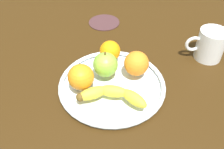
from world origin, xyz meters
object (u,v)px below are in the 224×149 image
fruit_bowl (112,85)px  orange_back_left (81,77)px  apple (105,65)px  ambient_coaster (104,22)px  orange_front_left (136,63)px  ambient_mug (210,45)px  banana (112,94)px  orange_center (112,51)px

fruit_bowl → orange_back_left: (8.05, 0.98, 4.32)cm
apple → ambient_coaster: apple is taller
fruit_bowl → orange_front_left: size_ratio=4.25×
orange_front_left → orange_back_left: same height
orange_front_left → ambient_mug: size_ratio=0.57×
orange_back_left → ambient_coaster: orange_back_left is taller
orange_front_left → orange_back_left: bearing=17.1°
banana → apple: bearing=-68.7°
apple → ambient_coaster: (-0.58, -30.35, -4.92)cm
fruit_bowl → apple: size_ratio=3.81×
banana → orange_back_left: 9.32cm
banana → apple: (1.36, -9.29, 1.89)cm
orange_back_left → ambient_coaster: 35.97cm
fruit_bowl → orange_center: bearing=-92.6°
fruit_bowl → orange_back_left: 9.19cm
orange_front_left → orange_center: 9.14cm
apple → ambient_coaster: bearing=-91.1°
orange_center → ambient_mug: ambient_mug is taller
apple → orange_back_left: 7.91cm
orange_center → ambient_coaster: bearing=-86.4°
orange_front_left → ambient_coaster: size_ratio=0.59×
fruit_bowl → orange_center: 10.85cm
orange_center → ambient_mug: (-29.82, -1.48, -0.05)cm
banana → ambient_mug: (-30.52, -17.28, 1.46)cm
orange_front_left → ambient_coaster: bearing=-75.4°
ambient_mug → fruit_bowl: bearing=20.9°
ambient_coaster → orange_front_left: bearing=104.6°
banana → orange_front_left: size_ratio=2.68×
apple → orange_back_left: bearing=35.4°
banana → orange_back_left: size_ratio=2.66×
apple → orange_center: bearing=-107.6°
fruit_bowl → orange_front_left: (-6.89, -3.61, 4.31)cm
orange_front_left → orange_back_left: (14.94, 4.60, 0.02)cm
banana → ambient_coaster: banana is taller
fruit_bowl → orange_front_left: bearing=-152.3°
ambient_coaster → ambient_mug: bearing=144.5°
ambient_mug → apple: bearing=14.1°
fruit_bowl → banana: 6.19cm
fruit_bowl → ambient_mug: size_ratio=2.41×
orange_center → orange_back_left: 13.99cm
orange_center → ambient_coaster: 24.32cm
fruit_bowl → banana: banana is taller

